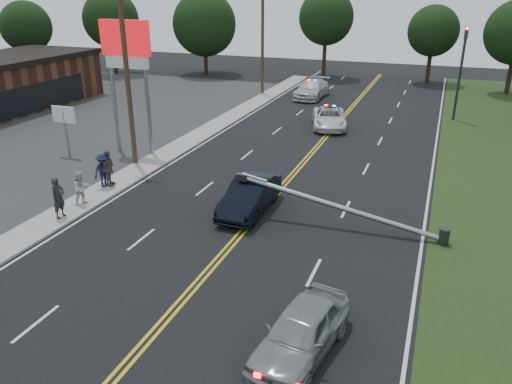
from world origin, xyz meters
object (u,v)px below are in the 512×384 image
at_px(utility_pole_far, 263,40).
at_px(emergency_b, 312,89).
at_px(crashed_sedan, 250,196).
at_px(traffic_signal, 461,65).
at_px(fallen_streetlight, 349,210).
at_px(utility_pole_mid, 127,78).
at_px(bystander_b, 82,188).
at_px(pylon_sign, 127,55).
at_px(emergency_a, 329,118).
at_px(bystander_d, 108,168).
at_px(waiting_sedan, 301,332).
at_px(bystander_a, 58,198).
at_px(bystander_c, 103,170).
at_px(small_sign, 64,119).

xyz_separation_m(utility_pole_far, emergency_b, (4.88, 0.16, -4.26)).
bearing_deg(crashed_sedan, traffic_signal, 67.74).
height_order(fallen_streetlight, utility_pole_mid, utility_pole_mid).
relative_size(traffic_signal, bystander_b, 4.33).
xyz_separation_m(pylon_sign, bystander_b, (2.33, -8.02, -5.06)).
height_order(emergency_a, bystander_d, bystander_d).
xyz_separation_m(utility_pole_far, waiting_sedan, (13.62, -34.35, -4.35)).
relative_size(bystander_a, bystander_c, 1.07).
height_order(pylon_sign, small_sign, pylon_sign).
relative_size(waiting_sedan, bystander_d, 2.24).
distance_m(small_sign, bystander_a, 9.68).
height_order(small_sign, traffic_signal, traffic_signal).
bearing_deg(bystander_a, bystander_b, 1.28).
bearing_deg(waiting_sedan, traffic_signal, 92.16).
bearing_deg(utility_pole_far, bystander_c, -88.65).
bearing_deg(emergency_b, small_sign, -111.96).
height_order(small_sign, emergency_b, small_sign).
height_order(small_sign, crashed_sedan, small_sign).
bearing_deg(crashed_sedan, bystander_a, -153.67).
bearing_deg(bystander_d, traffic_signal, -50.69).
bearing_deg(emergency_b, bystander_d, -97.41).
height_order(pylon_sign, bystander_c, pylon_sign).
height_order(emergency_a, bystander_c, bystander_c).
xyz_separation_m(emergency_a, bystander_c, (-8.20, -16.06, 0.30)).
distance_m(fallen_streetlight, bystander_a, 12.85).
relative_size(emergency_b, bystander_a, 3.02).
relative_size(crashed_sedan, waiting_sedan, 1.10).
height_order(emergency_a, bystander_a, bystander_a).
bearing_deg(waiting_sedan, crashed_sedan, 129.17).
bearing_deg(crashed_sedan, bystander_c, 179.74).
xyz_separation_m(small_sign, bystander_b, (5.83, -6.02, -1.40)).
xyz_separation_m(traffic_signal, emergency_b, (-12.62, 4.17, -3.38)).
distance_m(utility_pole_mid, utility_pole_far, 22.00).
xyz_separation_m(utility_pole_mid, bystander_b, (1.03, -6.02, -4.15)).
bearing_deg(emergency_b, fallen_streetlight, -70.35).
bearing_deg(utility_pole_far, bystander_a, -87.96).
relative_size(utility_pole_mid, emergency_b, 1.76).
bearing_deg(small_sign, bystander_b, -45.90).
bearing_deg(fallen_streetlight, utility_pole_mid, 163.36).
distance_m(pylon_sign, utility_pole_mid, 2.55).
height_order(fallen_streetlight, bystander_c, fallen_streetlight).
bearing_deg(bystander_b, bystander_a, -154.20).
bearing_deg(traffic_signal, bystander_b, -124.44).
bearing_deg(crashed_sedan, fallen_streetlight, -3.21).
height_order(pylon_sign, waiting_sedan, pylon_sign).
height_order(utility_pole_mid, waiting_sedan, utility_pole_mid).
bearing_deg(bystander_c, utility_pole_far, 16.53).
bearing_deg(bystander_d, utility_pole_mid, -0.53).
relative_size(utility_pole_far, emergency_a, 1.97).
height_order(fallen_streetlight, bystander_b, fallen_streetlight).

